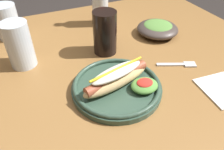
# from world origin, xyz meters

# --- Properties ---
(dining_table) EXTENTS (1.15, 0.97, 0.74)m
(dining_table) POSITION_xyz_m (0.00, 0.00, 0.64)
(dining_table) COLOR olive
(dining_table) RESTS_ON ground_plane
(hot_dog_plate) EXTENTS (0.24, 0.24, 0.08)m
(hot_dog_plate) POSITION_xyz_m (-0.02, -0.10, 0.76)
(hot_dog_plate) COLOR #334C3D
(hot_dog_plate) RESTS_ON dining_table
(fork) EXTENTS (0.12, 0.07, 0.00)m
(fork) POSITION_xyz_m (0.20, -0.08, 0.74)
(fork) COLOR silver
(fork) RESTS_ON dining_table
(soda_cup) EXTENTS (0.08, 0.08, 0.14)m
(soda_cup) POSITION_xyz_m (0.02, 0.09, 0.81)
(soda_cup) COLOR black
(soda_cup) RESTS_ON dining_table
(water_cup) EXTENTS (0.08, 0.08, 0.12)m
(water_cup) POSITION_xyz_m (-0.25, 0.32, 0.80)
(water_cup) COLOR silver
(water_cup) RESTS_ON dining_table
(extra_cup) EXTENTS (0.08, 0.08, 0.14)m
(extra_cup) POSITION_xyz_m (-0.23, 0.12, 0.81)
(extra_cup) COLOR silver
(extra_cup) RESTS_ON dining_table
(glass_bottle) EXTENTS (0.06, 0.06, 0.21)m
(glass_bottle) POSITION_xyz_m (0.09, 0.29, 0.82)
(glass_bottle) COLOR silver
(glass_bottle) RESTS_ON dining_table
(side_bowl) EXTENTS (0.15, 0.15, 0.05)m
(side_bowl) POSITION_xyz_m (0.25, 0.12, 0.76)
(side_bowl) COLOR #423833
(side_bowl) RESTS_ON dining_table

